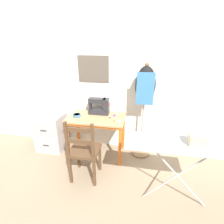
# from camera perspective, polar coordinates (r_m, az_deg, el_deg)

# --- Properties ---
(ground_plane) EXTENTS (14.00, 14.00, 0.00)m
(ground_plane) POSITION_cam_1_polar(r_m,az_deg,el_deg) (2.98, -6.09, -16.26)
(ground_plane) COLOR gray
(wall_back) EXTENTS (10.00, 0.07, 2.55)m
(wall_back) POSITION_cam_1_polar(r_m,az_deg,el_deg) (2.96, -3.91, 11.15)
(wall_back) COLOR silver
(wall_back) RESTS_ON ground_plane
(sewing_table) EXTENTS (0.93, 0.54, 0.71)m
(sewing_table) POSITION_cam_1_polar(r_m,az_deg,el_deg) (2.86, -5.20, -3.58)
(sewing_table) COLOR tan
(sewing_table) RESTS_ON ground_plane
(sewing_machine) EXTENTS (0.35, 0.15, 0.29)m
(sewing_machine) POSITION_cam_1_polar(r_m,az_deg,el_deg) (2.90, -3.94, 1.77)
(sewing_machine) COLOR #28282D
(sewing_machine) RESTS_ON sewing_table
(fabric_bowl) EXTENTS (0.13, 0.13, 0.04)m
(fabric_bowl) POSITION_cam_1_polar(r_m,az_deg,el_deg) (2.89, -11.41, -1.06)
(fabric_bowl) COLOR teal
(fabric_bowl) RESTS_ON sewing_table
(scissors) EXTENTS (0.12, 0.06, 0.01)m
(scissors) POSITION_cam_1_polar(r_m,az_deg,el_deg) (2.69, 1.20, -2.90)
(scissors) COLOR silver
(scissors) RESTS_ON sewing_table
(thread_spool_near_machine) EXTENTS (0.04, 0.04, 0.03)m
(thread_spool_near_machine) POSITION_cam_1_polar(r_m,az_deg,el_deg) (2.78, -0.69, -1.70)
(thread_spool_near_machine) COLOR red
(thread_spool_near_machine) RESTS_ON sewing_table
(thread_spool_mid_table) EXTENTS (0.04, 0.04, 0.04)m
(thread_spool_mid_table) POSITION_cam_1_polar(r_m,az_deg,el_deg) (2.83, 0.88, -1.12)
(thread_spool_mid_table) COLOR purple
(thread_spool_mid_table) RESTS_ON sewing_table
(wooden_chair) EXTENTS (0.40, 0.38, 0.95)m
(wooden_chair) POSITION_cam_1_polar(r_m,az_deg,el_deg) (2.48, -9.13, -12.49)
(wooden_chair) COLOR #513823
(wooden_chair) RESTS_ON ground_plane
(filing_cabinet) EXTENTS (0.46, 0.47, 0.66)m
(filing_cabinet) POSITION_cam_1_polar(r_m,az_deg,el_deg) (3.35, -19.15, -5.99)
(filing_cabinet) COLOR #B7B7BC
(filing_cabinet) RESTS_ON ground_plane
(dress_form) EXTENTS (0.32, 0.32, 1.56)m
(dress_form) POSITION_cam_1_polar(r_m,az_deg,el_deg) (2.72, 10.69, 6.56)
(dress_form) COLOR #846647
(dress_form) RESTS_ON ground_plane
(ironing_board) EXTENTS (1.23, 0.36, 0.85)m
(ironing_board) POSITION_cam_1_polar(r_m,az_deg,el_deg) (2.06, 22.03, -10.69)
(ironing_board) COLOR #ADB2B7
(ironing_board) RESTS_ON ground_plane
(storage_box) EXTENTS (0.19, 0.13, 0.12)m
(storage_box) POSITION_cam_1_polar(r_m,az_deg,el_deg) (2.05, 26.32, -8.23)
(storage_box) COLOR beige
(storage_box) RESTS_ON ironing_board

